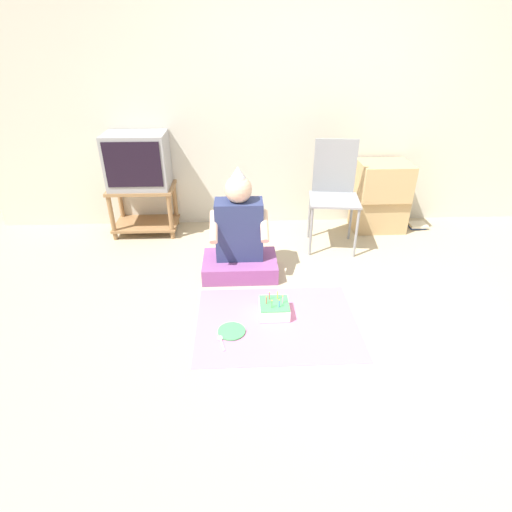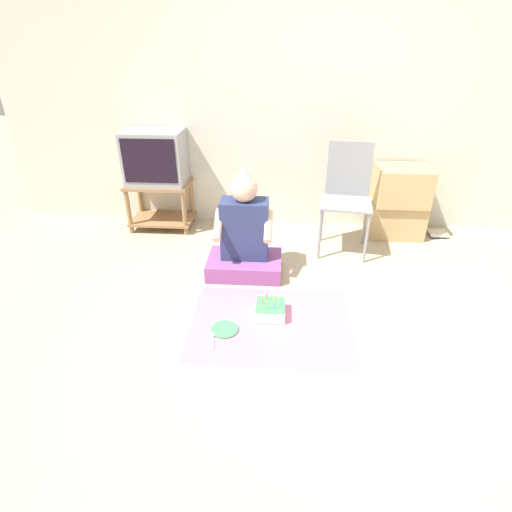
# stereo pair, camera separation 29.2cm
# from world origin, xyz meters

# --- Properties ---
(ground_plane) EXTENTS (16.00, 16.00, 0.00)m
(ground_plane) POSITION_xyz_m (0.00, 0.00, 0.00)
(ground_plane) COLOR tan
(wall_back) EXTENTS (6.40, 0.06, 2.55)m
(wall_back) POSITION_xyz_m (0.00, 1.97, 1.27)
(wall_back) COLOR beige
(wall_back) RESTS_ON ground_plane
(tv_stand) EXTENTS (0.62, 0.41, 0.48)m
(tv_stand) POSITION_xyz_m (-1.66, 1.73, 0.28)
(tv_stand) COLOR #997047
(tv_stand) RESTS_ON ground_plane
(tv) EXTENTS (0.56, 0.40, 0.51)m
(tv) POSITION_xyz_m (-1.66, 1.73, 0.73)
(tv) COLOR #99999E
(tv) RESTS_ON tv_stand
(folding_chair) EXTENTS (0.49, 0.46, 0.97)m
(folding_chair) POSITION_xyz_m (0.15, 1.40, 0.56)
(folding_chair) COLOR gray
(folding_chair) RESTS_ON ground_plane
(cardboard_box_stack) EXTENTS (0.52, 0.41, 0.69)m
(cardboard_box_stack) POSITION_xyz_m (0.71, 1.70, 0.36)
(cardboard_box_stack) COLOR tan
(cardboard_box_stack) RESTS_ON ground_plane
(book_pile) EXTENTS (0.18, 0.15, 0.05)m
(book_pile) POSITION_xyz_m (1.15, 1.69, 0.03)
(book_pile) COLOR #284793
(book_pile) RESTS_ON ground_plane
(person_seated) EXTENTS (0.61, 0.41, 0.91)m
(person_seated) POSITION_xyz_m (-0.72, 0.88, 0.31)
(person_seated) COLOR #8C4C8C
(person_seated) RESTS_ON ground_plane
(party_cloth) EXTENTS (1.12, 0.85, 0.01)m
(party_cloth) POSITION_xyz_m (-0.47, 0.18, 0.00)
(party_cloth) COLOR pink
(party_cloth) RESTS_ON ground_plane
(birthday_cake) EXTENTS (0.21, 0.21, 0.16)m
(birthday_cake) POSITION_xyz_m (-0.48, 0.27, 0.05)
(birthday_cake) COLOR white
(birthday_cake) RESTS_ON party_cloth
(paper_plate) EXTENTS (0.19, 0.19, 0.01)m
(paper_plate) POSITION_xyz_m (-0.79, 0.09, 0.01)
(paper_plate) COLOR #4CB266
(paper_plate) RESTS_ON party_cloth
(plastic_spoon_near) EXTENTS (0.05, 0.14, 0.01)m
(plastic_spoon_near) POSITION_xyz_m (-0.86, 0.01, 0.01)
(plastic_spoon_near) COLOR white
(plastic_spoon_near) RESTS_ON party_cloth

